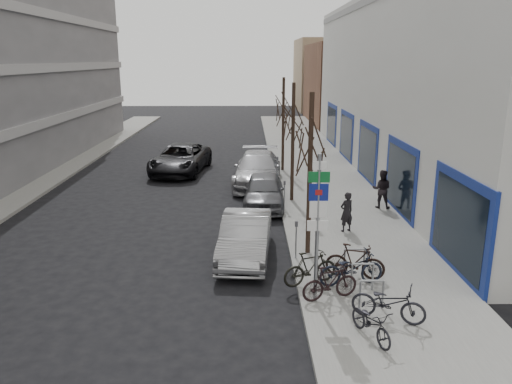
{
  "coord_description": "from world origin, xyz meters",
  "views": [
    {
      "loc": [
        0.62,
        -12.31,
        6.5
      ],
      "look_at": [
        0.86,
        4.51,
        2.0
      ],
      "focal_mm": 35.0,
      "sensor_mm": 36.0,
      "label": 1
    }
  ],
  "objects_px": {
    "pedestrian_far": "(382,189)",
    "bike_near_left": "(371,320)",
    "highway_sign_pole": "(318,220)",
    "tree_near": "(311,136)",
    "bike_mid_inner": "(310,268)",
    "bike_far_inner": "(355,261)",
    "meter_front": "(296,236)",
    "bike_mid_curb": "(351,266)",
    "pedestrian_near": "(347,212)",
    "bike_near_right": "(330,282)",
    "bike_far_curb": "(389,300)",
    "tree_mid": "(293,114)",
    "bike_rack": "(362,273)",
    "tree_far": "(283,102)",
    "meter_back": "(277,166)",
    "meter_mid": "(284,192)",
    "lane_car": "(181,159)",
    "parked_car_front": "(245,237)",
    "parked_car_back": "(258,169)",
    "parked_car_mid": "(264,191)"
  },
  "relations": [
    {
      "from": "meter_mid",
      "to": "bike_mid_inner",
      "type": "xyz_separation_m",
      "value": [
        0.23,
        -7.5,
        -0.24
      ]
    },
    {
      "from": "highway_sign_pole",
      "to": "bike_near_left",
      "type": "xyz_separation_m",
      "value": [
        1.06,
        -1.91,
        -1.84
      ]
    },
    {
      "from": "parked_car_back",
      "to": "pedestrian_far",
      "type": "xyz_separation_m",
      "value": [
        5.34,
        -4.73,
        0.15
      ]
    },
    {
      "from": "meter_back",
      "to": "pedestrian_near",
      "type": "height_order",
      "value": "pedestrian_near"
    },
    {
      "from": "meter_front",
      "to": "bike_near_left",
      "type": "distance_m",
      "value": 5.1
    },
    {
      "from": "highway_sign_pole",
      "to": "tree_near",
      "type": "height_order",
      "value": "tree_near"
    },
    {
      "from": "tree_far",
      "to": "meter_back",
      "type": "bearing_deg",
      "value": -100.2
    },
    {
      "from": "bike_near_right",
      "to": "bike_far_curb",
      "type": "distance_m",
      "value": 1.72
    },
    {
      "from": "meter_back",
      "to": "tree_near",
      "type": "bearing_deg",
      "value": -87.55
    },
    {
      "from": "bike_rack",
      "to": "pedestrian_near",
      "type": "xyz_separation_m",
      "value": [
        0.49,
        5.0,
        0.26
      ]
    },
    {
      "from": "parked_car_mid",
      "to": "lane_car",
      "type": "distance_m",
      "value": 8.57
    },
    {
      "from": "bike_rack",
      "to": "bike_far_inner",
      "type": "xyz_separation_m",
      "value": [
        -0.03,
        0.83,
        0.03
      ]
    },
    {
      "from": "tree_near",
      "to": "bike_far_curb",
      "type": "distance_m",
      "value": 5.89
    },
    {
      "from": "tree_mid",
      "to": "bike_mid_curb",
      "type": "xyz_separation_m",
      "value": [
        0.95,
        -9.03,
        -3.37
      ]
    },
    {
      "from": "highway_sign_pole",
      "to": "bike_rack",
      "type": "relative_size",
      "value": 1.86
    },
    {
      "from": "pedestrian_near",
      "to": "pedestrian_far",
      "type": "relative_size",
      "value": 0.89
    },
    {
      "from": "highway_sign_pole",
      "to": "meter_front",
      "type": "height_order",
      "value": "highway_sign_pole"
    },
    {
      "from": "parked_car_back",
      "to": "lane_car",
      "type": "relative_size",
      "value": 1.0
    },
    {
      "from": "bike_mid_inner",
      "to": "pedestrian_near",
      "type": "distance_m",
      "value": 4.98
    },
    {
      "from": "tree_near",
      "to": "pedestrian_near",
      "type": "relative_size",
      "value": 3.58
    },
    {
      "from": "bike_far_inner",
      "to": "pedestrian_near",
      "type": "relative_size",
      "value": 1.16
    },
    {
      "from": "meter_back",
      "to": "pedestrian_near",
      "type": "bearing_deg",
      "value": -75.69
    },
    {
      "from": "tree_near",
      "to": "tree_far",
      "type": "bearing_deg",
      "value": 90.0
    },
    {
      "from": "pedestrian_far",
      "to": "bike_near_left",
      "type": "bearing_deg",
      "value": 89.94
    },
    {
      "from": "bike_near_left",
      "to": "pedestrian_near",
      "type": "distance_m",
      "value": 7.57
    },
    {
      "from": "bike_mid_curb",
      "to": "pedestrian_near",
      "type": "height_order",
      "value": "pedestrian_near"
    },
    {
      "from": "bike_near_left",
      "to": "parked_car_front",
      "type": "relative_size",
      "value": 0.34
    },
    {
      "from": "parked_car_front",
      "to": "lane_car",
      "type": "relative_size",
      "value": 0.76
    },
    {
      "from": "bike_mid_inner",
      "to": "bike_far_inner",
      "type": "xyz_separation_m",
      "value": [
        1.39,
        0.43,
        0.02
      ]
    },
    {
      "from": "parked_car_front",
      "to": "bike_mid_curb",
      "type": "bearing_deg",
      "value": -33.81
    },
    {
      "from": "meter_front",
      "to": "bike_far_curb",
      "type": "height_order",
      "value": "meter_front"
    },
    {
      "from": "tree_far",
      "to": "bike_far_curb",
      "type": "relative_size",
      "value": 2.98
    },
    {
      "from": "meter_front",
      "to": "bike_mid_curb",
      "type": "xyz_separation_m",
      "value": [
        1.4,
        -2.03,
        -0.18
      ]
    },
    {
      "from": "highway_sign_pole",
      "to": "bike_rack",
      "type": "distance_m",
      "value": 2.36
    },
    {
      "from": "bike_far_curb",
      "to": "bike_near_right",
      "type": "bearing_deg",
      "value": 72.31
    },
    {
      "from": "bike_near_right",
      "to": "bike_far_inner",
      "type": "bearing_deg",
      "value": -53.1
    },
    {
      "from": "lane_car",
      "to": "bike_far_inner",
      "type": "bearing_deg",
      "value": -57.18
    },
    {
      "from": "meter_back",
      "to": "bike_mid_curb",
      "type": "relative_size",
      "value": 0.66
    },
    {
      "from": "meter_front",
      "to": "tree_mid",
      "type": "bearing_deg",
      "value": 86.32
    },
    {
      "from": "pedestrian_near",
      "to": "meter_front",
      "type": "bearing_deg",
      "value": 24.85
    },
    {
      "from": "highway_sign_pole",
      "to": "bike_near_left",
      "type": "bearing_deg",
      "value": -60.93
    },
    {
      "from": "meter_front",
      "to": "pedestrian_far",
      "type": "bearing_deg",
      "value": 53.12
    },
    {
      "from": "parked_car_back",
      "to": "pedestrian_near",
      "type": "bearing_deg",
      "value": -63.74
    },
    {
      "from": "highway_sign_pole",
      "to": "meter_back",
      "type": "height_order",
      "value": "highway_sign_pole"
    },
    {
      "from": "bike_rack",
      "to": "meter_mid",
      "type": "relative_size",
      "value": 1.78
    },
    {
      "from": "meter_mid",
      "to": "bike_mid_curb",
      "type": "bearing_deg",
      "value": -79.43
    },
    {
      "from": "bike_near_left",
      "to": "pedestrian_far",
      "type": "distance_m",
      "value": 11.01
    },
    {
      "from": "tree_far",
      "to": "parked_car_back",
      "type": "distance_m",
      "value": 4.73
    },
    {
      "from": "bike_rack",
      "to": "bike_mid_curb",
      "type": "relative_size",
      "value": 1.17
    },
    {
      "from": "meter_front",
      "to": "bike_far_inner",
      "type": "distance_m",
      "value": 2.26
    }
  ]
}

